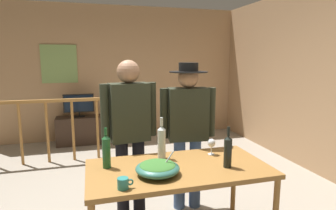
% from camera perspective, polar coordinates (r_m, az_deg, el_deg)
% --- Properties ---
extents(back_wall, '(5.37, 0.10, 2.77)m').
position_cam_1_polar(back_wall, '(6.12, -10.53, 6.40)').
color(back_wall, tan).
rests_on(back_wall, ground_plane).
extents(side_wall_right, '(0.10, 4.94, 2.77)m').
position_cam_1_polar(side_wall_right, '(4.98, 24.93, 5.01)').
color(side_wall_right, tan).
rests_on(side_wall_right, ground_plane).
extents(framed_picture, '(0.68, 0.03, 0.76)m').
position_cam_1_polar(framed_picture, '(6.06, -21.18, 7.76)').
color(framed_picture, '#81A45A').
extents(stair_railing, '(2.47, 0.10, 1.10)m').
position_cam_1_polar(stair_railing, '(4.92, -18.80, -3.32)').
color(stair_railing, '#9E6B33').
rests_on(stair_railing, ground_plane).
extents(tv_console, '(0.90, 0.40, 0.55)m').
position_cam_1_polar(tv_console, '(5.92, -17.36, -4.88)').
color(tv_console, '#38281E').
rests_on(tv_console, ground_plane).
extents(flat_screen_tv, '(0.58, 0.12, 0.46)m').
position_cam_1_polar(flat_screen_tv, '(5.78, -17.63, 0.27)').
color(flat_screen_tv, black).
rests_on(flat_screen_tv, tv_console).
extents(serving_table, '(1.54, 0.78, 0.78)m').
position_cam_1_polar(serving_table, '(2.49, 2.16, -13.90)').
color(serving_table, '#9E6B33').
rests_on(serving_table, ground_plane).
extents(salad_bowl, '(0.35, 0.35, 0.18)m').
position_cam_1_polar(salad_bowl, '(2.29, -2.11, -12.59)').
color(salad_bowl, '#337060').
rests_on(salad_bowl, serving_table).
extents(wine_glass, '(0.07, 0.07, 0.16)m').
position_cam_1_polar(wine_glass, '(2.74, 8.81, -7.76)').
color(wine_glass, silver).
rests_on(wine_glass, serving_table).
extents(wine_bottle_clear, '(0.07, 0.07, 0.38)m').
position_cam_1_polar(wine_bottle_clear, '(2.60, -1.31, -7.42)').
color(wine_bottle_clear, silver).
rests_on(wine_bottle_clear, serving_table).
extents(wine_bottle_dark, '(0.07, 0.07, 0.35)m').
position_cam_1_polar(wine_bottle_dark, '(2.45, 12.03, -9.06)').
color(wine_bottle_dark, black).
rests_on(wine_bottle_dark, serving_table).
extents(wine_bottle_green, '(0.07, 0.07, 0.35)m').
position_cam_1_polar(wine_bottle_green, '(2.44, -12.39, -9.07)').
color(wine_bottle_green, '#1E5628').
rests_on(wine_bottle_green, serving_table).
extents(mug_teal, '(0.12, 0.08, 0.08)m').
position_cam_1_polar(mug_teal, '(2.09, -9.04, -15.42)').
color(mug_teal, teal).
rests_on(mug_teal, serving_table).
extents(person_standing_left, '(0.58, 0.27, 1.68)m').
position_cam_1_polar(person_standing_left, '(2.96, -7.79, -4.27)').
color(person_standing_left, black).
rests_on(person_standing_left, ground_plane).
extents(person_standing_right, '(0.61, 0.41, 1.65)m').
position_cam_1_polar(person_standing_right, '(3.11, 4.03, -3.70)').
color(person_standing_right, '#3D5684').
rests_on(person_standing_right, ground_plane).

